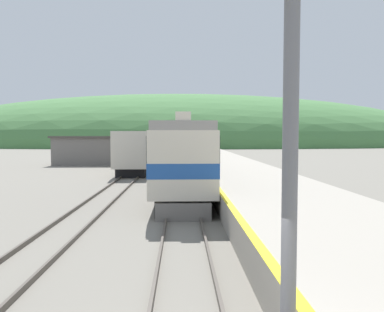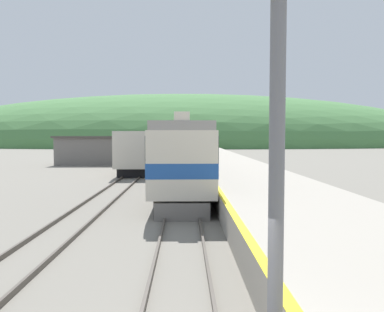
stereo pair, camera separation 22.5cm
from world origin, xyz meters
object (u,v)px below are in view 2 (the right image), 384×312
at_px(express_train_lead_car, 183,155).
at_px(signal_mast_main, 279,25).
at_px(carriage_second, 184,146).
at_px(carriage_fourth, 185,141).
at_px(carriage_third, 184,143).
at_px(siding_train, 150,148).

bearing_deg(express_train_lead_car, signal_mast_main, -86.34).
relative_size(carriage_second, carriage_fourth, 1.00).
relative_size(carriage_second, signal_mast_main, 2.64).
bearing_deg(carriage_second, carriage_fourth, 90.00).
xyz_separation_m(carriage_fourth, signal_mast_main, (1.29, -82.15, 2.63)).
distance_m(carriage_third, carriage_fourth, 20.63).
xyz_separation_m(carriage_third, carriage_fourth, (0.00, 20.63, 0.00)).
height_order(carriage_third, signal_mast_main, signal_mast_main).
bearing_deg(signal_mast_main, siding_train, 97.40).
xyz_separation_m(carriage_second, carriage_third, (0.00, 20.63, 0.00)).
height_order(express_train_lead_car, carriage_second, express_train_lead_car).
bearing_deg(siding_train, carriage_third, 75.98).
relative_size(carriage_second, carriage_third, 1.00).
relative_size(siding_train, signal_mast_main, 4.76).
distance_m(carriage_third, signal_mast_main, 61.59).
relative_size(carriage_third, siding_train, 0.55).
height_order(carriage_second, carriage_third, same).
distance_m(carriage_fourth, signal_mast_main, 82.20).
relative_size(express_train_lead_car, carriage_second, 0.99).
xyz_separation_m(express_train_lead_car, siding_train, (-4.41, 23.74, -0.25)).
bearing_deg(express_train_lead_car, carriage_second, 90.00).
distance_m(carriage_fourth, siding_train, 38.53).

